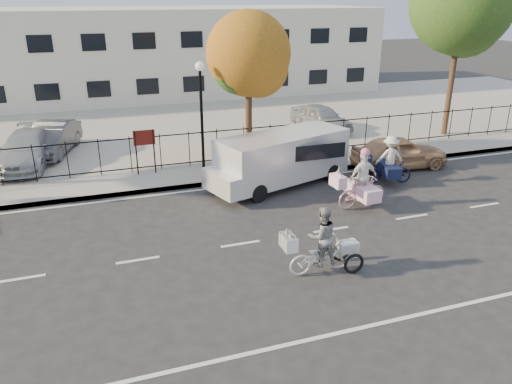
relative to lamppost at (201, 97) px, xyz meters
name	(u,v)px	position (x,y,z in m)	size (l,w,h in m)	color
ground	(240,244)	(-0.50, -6.80, -3.11)	(120.00, 120.00, 0.00)	#333334
road_markings	(240,244)	(-0.50, -6.80, -3.11)	(60.00, 9.52, 0.01)	silver
curb	(202,184)	(-0.50, -1.75, -3.04)	(60.00, 0.10, 0.15)	#A8A399
sidewalk	(196,176)	(-0.50, -0.70, -3.04)	(60.00, 2.20, 0.15)	#A8A399
parking_lot	(161,125)	(-0.50, 8.20, -3.04)	(60.00, 15.60, 0.15)	#A8A399
iron_fence	(189,149)	(-0.50, 0.40, -2.21)	(58.00, 0.06, 1.50)	black
building	(137,52)	(-0.50, 18.20, -0.11)	(34.00, 10.00, 6.00)	silver
lamppost	(201,97)	(0.00, 0.00, 0.00)	(0.36, 0.36, 4.33)	black
street_sign	(145,143)	(-2.35, 0.00, -1.70)	(0.85, 0.06, 1.80)	black
zebra_trike	(322,247)	(1.07, -9.00, -2.39)	(2.18, 0.82, 1.88)	silver
unicorn_bike	(362,186)	(4.26, -5.51, -2.32)	(2.13, 1.49, 2.14)	#D19FA5
bull_bike	(388,165)	(6.47, -3.73, -2.35)	(2.10, 1.47, 1.90)	black
white_van	(280,157)	(2.43, -2.54, -2.00)	(6.11, 3.42, 2.02)	silver
gold_sedan	(399,152)	(7.93, -2.30, -2.42)	(1.63, 4.04, 1.38)	tan
lot_car_a	(26,149)	(-6.97, 2.77, -2.28)	(1.91, 4.71, 1.37)	#B1B5BA
lot_car_b	(33,142)	(-6.83, 4.28, -2.37)	(1.97, 4.28, 1.19)	white
lot_car_c	(52,138)	(-6.00, 4.14, -2.26)	(1.49, 4.26, 1.40)	#45464C
lot_car_d	(321,118)	(7.31, 3.99, -2.29)	(1.59, 3.95, 1.34)	#9C9EA3
tree_mid	(251,58)	(2.30, 0.56, 1.36)	(3.52, 3.48, 6.39)	#442D1D
tree_east	(463,7)	(13.19, 1.29, 3.21)	(4.92, 4.92, 9.02)	#442D1D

